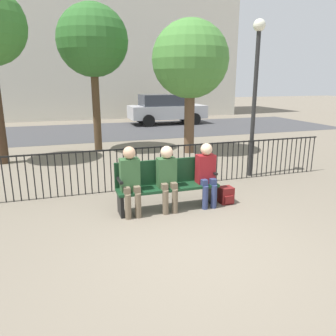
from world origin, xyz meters
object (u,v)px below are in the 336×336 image
tree_2 (93,42)px  park_bench (167,182)px  seated_person_1 (167,175)px  parked_car_0 (166,109)px  lamp_post (256,76)px  seated_person_0 (130,177)px  backpack (226,195)px  tree_1 (190,60)px  seated_person_2 (206,171)px

tree_2 → park_bench: bearing=-83.6°
seated_person_1 → parked_car_0: bearing=72.3°
park_bench → seated_person_1: 0.23m
seated_person_1 → lamp_post: lamp_post is taller
seated_person_1 → park_bench: bearing=76.6°
seated_person_0 → backpack: (1.90, -0.02, -0.54)m
tree_1 → park_bench: bearing=-116.5°
backpack → tree_2: 6.96m
parked_car_0 → seated_person_1: bearing=-107.7°
lamp_post → seated_person_1: bearing=-150.5°
park_bench → seated_person_0: 0.76m
backpack → tree_1: size_ratio=0.08×
seated_person_0 → lamp_post: lamp_post is taller
lamp_post → parked_car_0: (1.11, 10.48, -1.61)m
seated_person_0 → seated_person_1: 0.69m
seated_person_1 → tree_1: size_ratio=0.29×
park_bench → seated_person_2: bearing=-9.8°
backpack → seated_person_0: bearing=179.5°
tree_1 → parked_car_0: tree_1 is taller
park_bench → tree_1: tree_1 is taller
seated_person_1 → tree_2: tree_2 is taller
tree_1 → lamp_post: tree_1 is taller
backpack → tree_1: bearing=77.1°
tree_1 → seated_person_2: bearing=-107.9°
seated_person_2 → tree_2: bearing=103.4°
parked_car_0 → tree_2: bearing=-125.4°
park_bench → seated_person_2: (0.75, -0.13, 0.19)m
seated_person_2 → tree_1: bearing=72.1°
seated_person_1 → backpack: seated_person_1 is taller
park_bench → tree_1: 5.61m
parked_car_0 → seated_person_0: bearing=-110.6°
park_bench → lamp_post: lamp_post is taller
tree_1 → lamp_post: bearing=-81.9°
seated_person_1 → tree_1: 5.64m
seated_person_0 → backpack: seated_person_0 is taller
seated_person_0 → tree_1: (2.96, 4.63, 2.27)m
seated_person_2 → parked_car_0: size_ratio=0.29×
seated_person_2 → tree_2: 6.60m
backpack → tree_1: (1.06, 4.65, 2.81)m
seated_person_1 → backpack: size_ratio=3.73×
seated_person_0 → seated_person_2: bearing=-0.1°
seated_person_1 → tree_2: bearing=95.9°
seated_person_1 → lamp_post: bearing=29.5°
tree_1 → lamp_post: (0.44, -3.09, -0.52)m
backpack → parked_car_0: bearing=77.8°
parked_car_0 → tree_1: bearing=-101.8°
seated_person_2 → park_bench: bearing=170.2°
tree_1 → tree_2: bearing=158.1°
seated_person_1 → tree_2: size_ratio=0.26×
tree_1 → lamp_post: size_ratio=1.14×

